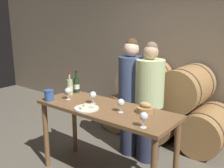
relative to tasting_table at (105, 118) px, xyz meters
The scene contains 14 objects.
stone_wall_back 2.18m from the tasting_table, 90.00° to the left, with size 10.00×0.12×3.20m.
barrel_stack 1.51m from the tasting_table, 90.00° to the left, with size 2.08×0.82×1.23m.
tasting_table is the anchor object (origin of this frame).
person_left 0.73m from the tasting_table, 100.53° to the left, with size 0.34×0.34×1.65m.
person_right 0.74m from the tasting_table, 76.96° to the left, with size 0.38×0.38×1.63m.
wine_bottle_red 0.78m from the tasting_table, 160.94° to the left, with size 0.08×0.08×0.30m.
wine_bottle_white 0.75m from the tasting_table, behind, with size 0.08×0.08×0.30m.
blue_crock 0.77m from the tasting_table, 162.09° to the right, with size 0.12×0.12×0.13m.
bread_basket 0.50m from the tasting_table, 15.66° to the left, with size 0.18×0.18×0.12m.
cheese_plate 0.26m from the tasting_table, 127.85° to the right, with size 0.28×0.28×0.04m.
wine_glass_far_left 0.61m from the tasting_table, behind, with size 0.08×0.08×0.15m.
wine_glass_left 0.31m from the tasting_table, behind, with size 0.08×0.08×0.15m.
wine_glass_center 0.34m from the tasting_table, ahead, with size 0.08×0.08×0.15m.
wine_glass_right 0.73m from the tasting_table, 19.37° to the right, with size 0.08×0.08×0.15m.
Camera 1 is at (1.80, -2.20, 1.91)m, focal length 42.00 mm.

